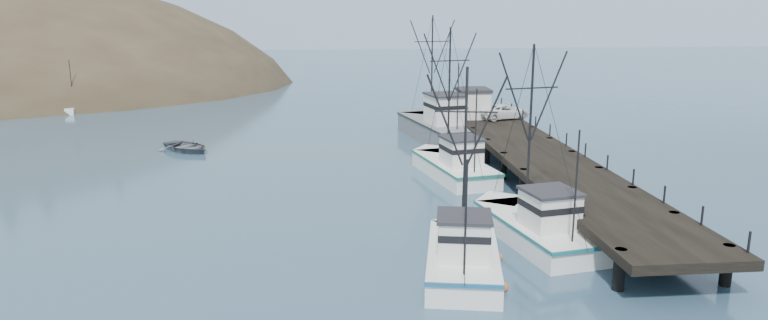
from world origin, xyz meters
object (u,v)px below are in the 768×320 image
trawler_mid (463,254)px  work_vessel (436,126)px  pier (538,156)px  pier_shed (473,103)px  motorboat (187,151)px  pickup_truck (504,111)px  trawler_far (453,165)px  trawler_near (534,226)px

trawler_mid → work_vessel: (4.22, 31.99, 0.41)m
pier → pier_shed: 15.38m
trawler_mid → motorboat: size_ratio=1.94×
work_vessel → pickup_truck: work_vessel is taller
trawler_far → work_vessel: bearing=85.3°
trawler_near → motorboat: 34.33m
pickup_truck → pier_shed: bearing=54.5°
work_vessel → pickup_truck: size_ratio=2.80×
pier → pier_shed: (-1.49, 15.21, 1.73)m
work_vessel → pickup_truck: bearing=-7.1°
pickup_truck → motorboat: bearing=77.2°
trawler_near → work_vessel: (-0.61, 28.17, 0.41)m
motorboat → work_vessel: bearing=-37.0°
trawler_near → pickup_truck: (5.72, 27.38, 1.87)m
trawler_far → pier_shed: (4.65, 14.01, 2.60)m
trawler_near → pier_shed: 28.59m
trawler_near → trawler_mid: trawler_near is taller
work_vessel → pier_shed: work_vessel is taller
pickup_truck → motorboat: pickup_truck is taller
pier → work_vessel: (-5.01, 15.06, -0.46)m
trawler_far → pickup_truck: trawler_far is taller
pier → trawler_mid: trawler_mid is taller
trawler_mid → pickup_truck: bearing=71.3°
trawler_near → trawler_mid: (-4.84, -3.82, -0.00)m
trawler_mid → pickup_truck: 32.99m
pier_shed → pier: bearing=-84.4°
pier → trawler_near: size_ratio=3.97×
pier → trawler_far: trawler_far is taller
trawler_mid → motorboat: 34.40m
pier_shed → pickup_truck: bearing=-18.4°
pier → trawler_mid: bearing=-118.6°
trawler_near → work_vessel: bearing=91.2°
work_vessel → motorboat: work_vessel is taller
trawler_far → work_vessel: 13.91m
trawler_near → trawler_far: 14.42m
trawler_far → trawler_mid: bearing=-99.7°
trawler_near → motorboat: bearing=132.9°
trawler_mid → work_vessel: size_ratio=0.74×
work_vessel → pier_shed: 4.15m
pier → motorboat: (-27.75, 12.05, -1.69)m
trawler_near → trawler_far: (-1.75, 14.31, 0.00)m
trawler_near → motorboat: trawler_near is taller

